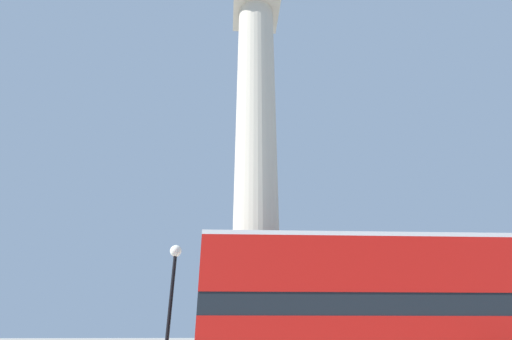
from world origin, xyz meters
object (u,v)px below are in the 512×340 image
(bus_b, at_px, (384,310))
(street_lamp, at_px, (171,297))
(equestrian_statue, at_px, (506,339))
(monument_column, at_px, (256,187))

(bus_b, height_order, street_lamp, street_lamp)
(bus_b, xyz_separation_m, equestrian_statue, (9.61, 7.91, -0.87))
(equestrian_statue, relative_size, street_lamp, 1.15)
(bus_b, bearing_deg, street_lamp, 151.02)
(monument_column, relative_size, equestrian_statue, 3.95)
(bus_b, relative_size, equestrian_statue, 1.80)
(bus_b, bearing_deg, equestrian_statue, 41.84)
(equestrian_statue, distance_m, street_lamp, 16.67)
(monument_column, height_order, street_lamp, monument_column)
(bus_b, xyz_separation_m, street_lamp, (-6.52, 3.98, 0.63))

